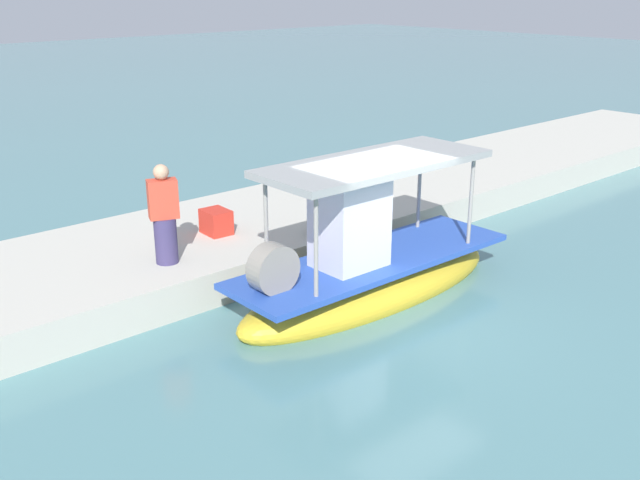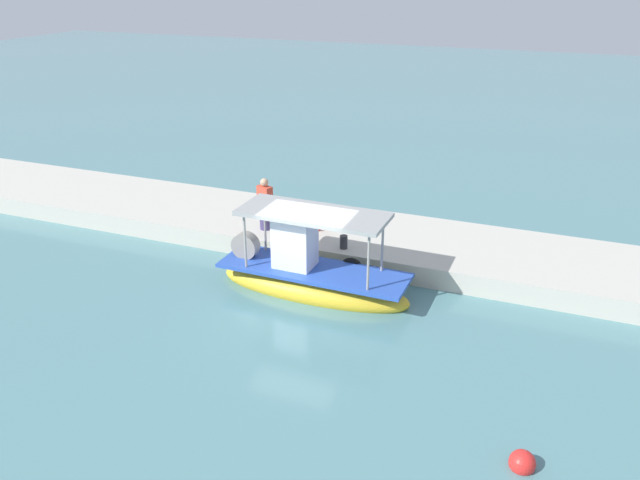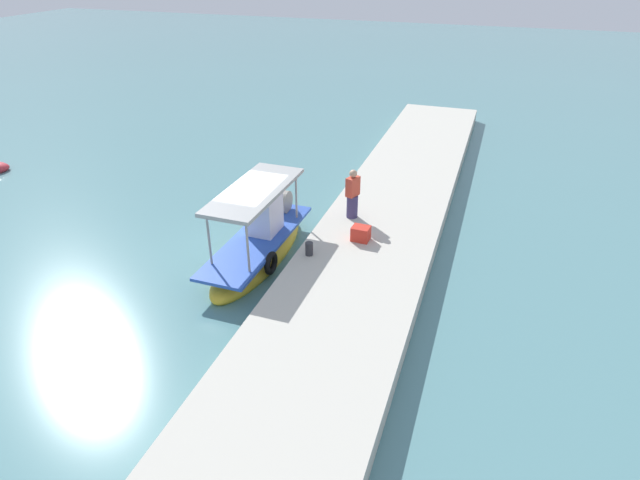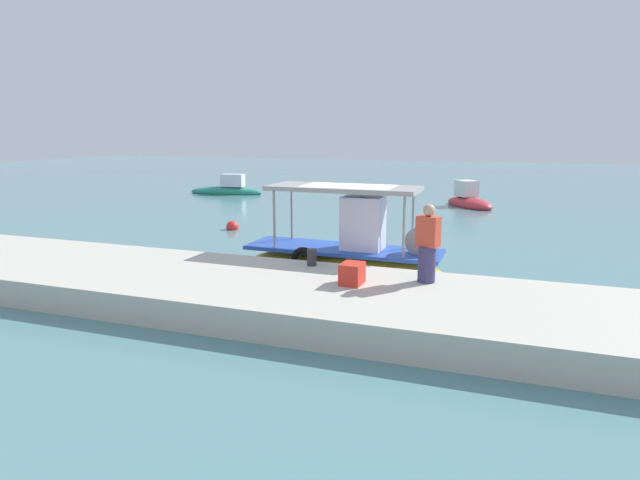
# 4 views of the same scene
# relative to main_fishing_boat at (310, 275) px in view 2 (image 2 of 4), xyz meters

# --- Properties ---
(ground_plane) EXTENTS (120.00, 120.00, 0.00)m
(ground_plane) POSITION_rel_main_fishing_boat_xyz_m (0.02, 0.69, -0.51)
(ground_plane) COLOR slate
(dock_quay) EXTENTS (36.00, 4.02, 0.65)m
(dock_quay) POSITION_rel_main_fishing_boat_xyz_m (0.02, -3.42, -0.18)
(dock_quay) COLOR beige
(dock_quay) RESTS_ON ground_plane
(main_fishing_boat) EXTENTS (5.74, 1.78, 2.82)m
(main_fishing_boat) POSITION_rel_main_fishing_boat_xyz_m (0.00, 0.00, 0.00)
(main_fishing_boat) COLOR gold
(main_fishing_boat) RESTS_ON ground_plane
(fisherman_near_bollard) EXTENTS (0.56, 0.50, 1.75)m
(fisherman_near_bollard) POSITION_rel_main_fishing_boat_xyz_m (2.57, -2.37, 0.93)
(fisherman_near_bollard) COLOR #3D3561
(fisherman_near_bollard) RESTS_ON dock_quay
(mooring_bollard) EXTENTS (0.24, 0.24, 0.42)m
(mooring_bollard) POSITION_rel_main_fishing_boat_xyz_m (-0.35, -1.84, 0.35)
(mooring_bollard) COLOR #2D2D33
(mooring_bollard) RESTS_ON dock_quay
(cargo_crate) EXTENTS (0.48, 0.59, 0.47)m
(cargo_crate) POSITION_rel_main_fishing_boat_xyz_m (1.06, -3.09, 0.38)
(cargo_crate) COLOR red
(cargo_crate) RESTS_ON dock_quay
(marker_buoy) EXTENTS (0.51, 0.51, 0.51)m
(marker_buoy) POSITION_rel_main_fishing_boat_xyz_m (-6.40, 5.03, -0.40)
(marker_buoy) COLOR red
(marker_buoy) RESTS_ON ground_plane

